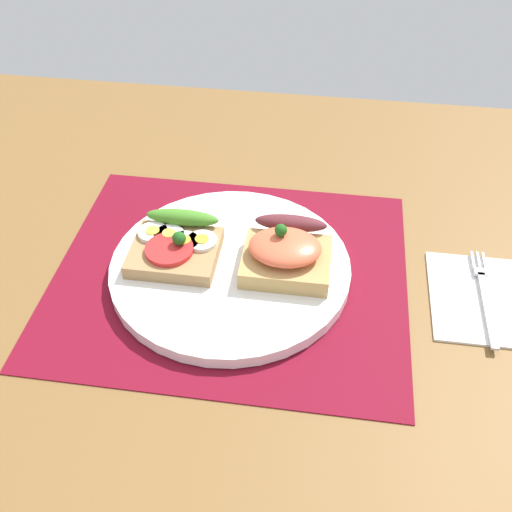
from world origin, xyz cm
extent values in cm
cube|color=brown|center=(0.00, 0.00, -1.60)|extent=(120.00, 90.00, 3.20)
cube|color=maroon|center=(0.00, 0.00, 0.15)|extent=(40.74, 34.80, 0.30)
cylinder|color=white|center=(0.00, 0.00, 1.04)|extent=(27.77, 27.77, 1.48)
cube|color=#A67E50|center=(-6.46, -0.40, 2.62)|extent=(9.99, 8.59, 1.67)
cylinder|color=red|center=(-6.82, -0.81, 3.75)|extent=(5.48, 5.48, 0.60)
ellipsoid|color=#438425|center=(-6.46, 4.30, 4.35)|extent=(8.79, 2.20, 1.80)
sphere|color=#1E5919|center=(-5.77, -0.40, 4.85)|extent=(1.60, 1.60, 1.60)
cylinder|color=white|center=(-9.45, 1.85, 3.70)|extent=(3.51, 3.51, 0.50)
cylinder|color=yellow|center=(-9.45, 1.85, 4.03)|extent=(1.58, 1.58, 0.16)
cylinder|color=white|center=(-7.45, 1.65, 3.70)|extent=(3.51, 3.51, 0.50)
cylinder|color=yellow|center=(-7.45, 1.65, 4.03)|extent=(1.58, 1.58, 0.16)
cylinder|color=white|center=(-5.46, 0.75, 3.70)|extent=(3.51, 3.51, 0.50)
cylinder|color=yellow|center=(-5.46, 0.75, 4.03)|extent=(1.58, 1.58, 0.16)
cylinder|color=white|center=(-3.46, 1.20, 3.70)|extent=(3.51, 3.51, 0.50)
cylinder|color=yellow|center=(-3.46, 1.20, 4.03)|extent=(1.58, 1.58, 0.16)
cube|color=tan|center=(6.46, 0.06, 2.86)|extent=(9.89, 8.12, 2.15)
ellipsoid|color=#F16440|center=(6.23, -0.14, 5.05)|extent=(8.11, 6.49, 2.24)
ellipsoid|color=#5D252B|center=(6.46, 4.52, 4.83)|extent=(8.41, 2.20, 1.80)
sphere|color=#1E5919|center=(5.66, 0.66, 6.87)|extent=(1.40, 1.40, 1.40)
cube|color=white|center=(29.65, 0.11, 0.30)|extent=(13.63, 13.77, 0.60)
cube|color=#B7B7BC|center=(28.77, -2.14, 0.76)|extent=(0.80, 11.26, 0.32)
cube|color=#B7B7BC|center=(28.77, 3.69, 0.76)|extent=(1.50, 1.20, 0.32)
cube|color=#B7B7BC|center=(28.12, 5.69, 0.76)|extent=(0.32, 2.80, 0.32)
cube|color=#B7B7BC|center=(28.77, 5.69, 0.76)|extent=(0.32, 2.80, 0.32)
cube|color=#B7B7BC|center=(29.42, 5.69, 0.76)|extent=(0.32, 2.80, 0.32)
camera|label=1|loc=(10.08, -49.40, 49.23)|focal=42.16mm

